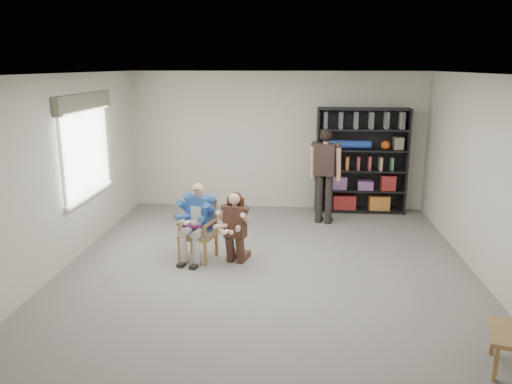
# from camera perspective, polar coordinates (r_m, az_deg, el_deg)

# --- Properties ---
(room_shell) EXTENTS (6.00, 7.00, 2.80)m
(room_shell) POSITION_cam_1_polar(r_m,az_deg,el_deg) (6.86, 1.27, 1.57)
(room_shell) COLOR beige
(room_shell) RESTS_ON ground
(floor) EXTENTS (6.00, 7.00, 0.01)m
(floor) POSITION_cam_1_polar(r_m,az_deg,el_deg) (7.29, 1.20, -9.22)
(floor) COLOR slate
(floor) RESTS_ON ground
(window_left) EXTENTS (0.16, 2.00, 1.75)m
(window_left) POSITION_cam_1_polar(r_m,az_deg,el_deg) (8.47, -18.73, 4.84)
(window_left) COLOR white
(window_left) RESTS_ON room_shell
(armchair) EXTENTS (0.66, 0.64, 0.93)m
(armchair) POSITION_cam_1_polar(r_m,az_deg,el_deg) (7.68, -6.67, -4.37)
(armchair) COLOR #96633A
(armchair) RESTS_ON floor
(seated_man) EXTENTS (0.69, 0.84, 1.21)m
(seated_man) POSITION_cam_1_polar(r_m,az_deg,el_deg) (7.64, -6.70, -3.38)
(seated_man) COLOR #2F4C9A
(seated_man) RESTS_ON floor
(kneeling_woman) EXTENTS (0.64, 0.84, 1.11)m
(kneeling_woman) POSITION_cam_1_polar(r_m,az_deg,el_deg) (7.45, -2.47, -4.16)
(kneeling_woman) COLOR #3A1E1A
(kneeling_woman) RESTS_ON floor
(bookshelf) EXTENTS (1.80, 0.38, 2.10)m
(bookshelf) POSITION_cam_1_polar(r_m,az_deg,el_deg) (10.21, 11.93, 3.50)
(bookshelf) COLOR black
(bookshelf) RESTS_ON floor
(standing_man) EXTENTS (0.62, 0.46, 1.78)m
(standing_man) POSITION_cam_1_polar(r_m,az_deg,el_deg) (9.36, 7.85, 1.71)
(standing_man) COLOR black
(standing_man) RESTS_ON floor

